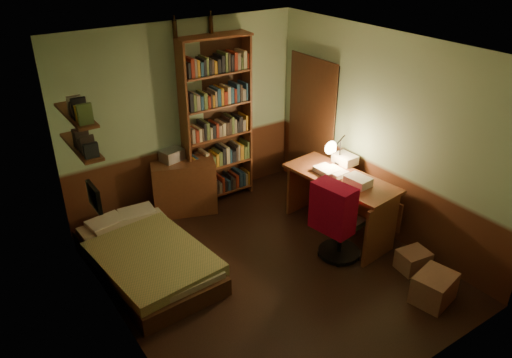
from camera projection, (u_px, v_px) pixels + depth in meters
floor at (268, 269)px, 5.98m from camera, size 3.50×4.00×0.02m
ceiling at (271, 49)px, 4.77m from camera, size 3.50×4.00×0.02m
wall_back at (184, 117)px, 6.85m from camera, size 3.50×0.02×2.60m
wall_left at (111, 221)px, 4.49m from camera, size 0.02×4.00×2.60m
wall_right at (383, 136)px, 6.25m from camera, size 0.02×4.00×2.60m
wall_front at (418, 266)px, 3.90m from camera, size 3.50×0.02×2.60m
doorway at (312, 127)px, 7.32m from camera, size 0.06×0.90×2.00m
door_trim at (311, 128)px, 7.31m from camera, size 0.02×0.98×2.08m
bed at (146, 249)px, 5.83m from camera, size 1.14×2.00×0.58m
dresser at (184, 187)px, 6.99m from camera, size 0.96×0.71×0.77m
mini_stereo at (172, 155)px, 6.83m from camera, size 0.34×0.29×0.16m
bookshelf at (217, 122)px, 6.99m from camera, size 1.05×0.41×2.39m
bottle_left at (175, 29)px, 6.22m from camera, size 0.07×0.07×0.21m
bottle_right at (211, 24)px, 6.48m from camera, size 0.07×0.07×0.22m
desk at (339, 204)px, 6.52m from camera, size 0.80×1.58×0.81m
paper_stack at (345, 159)px, 6.66m from camera, size 0.23×0.31×0.12m
desk_lamp at (341, 144)px, 6.55m from camera, size 0.19×0.19×0.55m
office_chair at (342, 220)px, 6.00m from camera, size 0.56×0.51×0.99m
red_jacket at (318, 159)px, 5.67m from camera, size 0.31×0.52×0.59m
wall_shelf_lower at (81, 146)px, 5.22m from camera, size 0.20×0.90×0.03m
wall_shelf_upper at (76, 115)px, 5.06m from camera, size 0.20×0.90×0.03m
framed_picture at (94, 197)px, 4.98m from camera, size 0.04×0.32×0.26m
cardboard_box_a at (434, 288)px, 5.40m from camera, size 0.51×0.44×0.33m
cardboard_box_b at (413, 260)px, 5.91m from camera, size 0.38×0.33×0.25m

